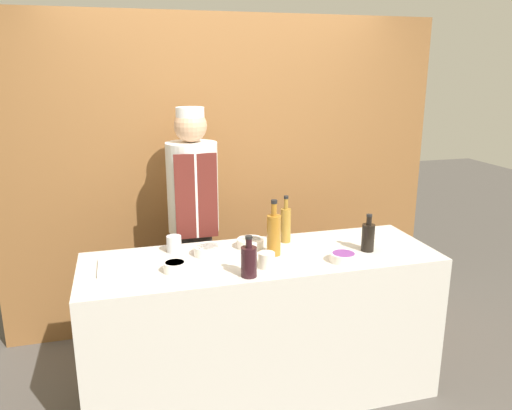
{
  "coord_description": "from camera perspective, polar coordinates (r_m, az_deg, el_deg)",
  "views": [
    {
      "loc": [
        -0.78,
        -2.67,
        2.01
      ],
      "look_at": [
        0.0,
        0.14,
        1.21
      ],
      "focal_mm": 35.0,
      "sensor_mm": 36.0,
      "label": 1
    }
  ],
  "objects": [
    {
      "name": "cup_steel",
      "position": [
        3.08,
        -9.35,
        -4.41
      ],
      "size": [
        0.09,
        0.09,
        0.1
      ],
      "color": "#B7B7BC",
      "rests_on": "counter"
    },
    {
      "name": "sauce_bowl_brown",
      "position": [
        3.01,
        -5.54,
        -5.13
      ],
      "size": [
        0.17,
        0.17,
        0.06
      ],
      "color": "white",
      "rests_on": "counter"
    },
    {
      "name": "bottle_soy",
      "position": [
        3.12,
        12.69,
        -3.54
      ],
      "size": [
        0.08,
        0.08,
        0.23
      ],
      "color": "black",
      "rests_on": "counter"
    },
    {
      "name": "sauce_bowl_green",
      "position": [
        3.11,
        -0.65,
        -4.33
      ],
      "size": [
        0.17,
        0.17,
        0.06
      ],
      "color": "white",
      "rests_on": "counter"
    },
    {
      "name": "cup_cream",
      "position": [
        2.81,
        1.21,
        -6.31
      ],
      "size": [
        0.09,
        0.09,
        0.09
      ],
      "color": "silver",
      "rests_on": "counter"
    },
    {
      "name": "cutting_board",
      "position": [
        2.92,
        -14.79,
        -6.72
      ],
      "size": [
        0.29,
        0.26,
        0.02
      ],
      "color": "white",
      "rests_on": "counter"
    },
    {
      "name": "sauce_bowl_white",
      "position": [
        2.79,
        -9.25,
        -6.94
      ],
      "size": [
        0.13,
        0.13,
        0.06
      ],
      "color": "white",
      "rests_on": "counter"
    },
    {
      "name": "cabinet_wall",
      "position": [
        3.93,
        -3.72,
        3.42
      ],
      "size": [
        3.38,
        0.18,
        2.4
      ],
      "color": "brown",
      "rests_on": "ground_plane"
    },
    {
      "name": "bottle_vinegar",
      "position": [
        3.19,
        3.41,
        -2.18
      ],
      "size": [
        0.07,
        0.07,
        0.31
      ],
      "color": "olive",
      "rests_on": "counter"
    },
    {
      "name": "bottle_amber",
      "position": [
        2.97,
        2.05,
        -3.28
      ],
      "size": [
        0.08,
        0.08,
        0.34
      ],
      "color": "#9E661E",
      "rests_on": "counter"
    },
    {
      "name": "sauce_bowl_purple",
      "position": [
        2.94,
        9.96,
        -5.85
      ],
      "size": [
        0.16,
        0.16,
        0.05
      ],
      "color": "white",
      "rests_on": "counter"
    },
    {
      "name": "bottle_wine",
      "position": [
        2.68,
        -0.82,
        -6.38
      ],
      "size": [
        0.09,
        0.09,
        0.23
      ],
      "color": "black",
      "rests_on": "counter"
    },
    {
      "name": "ground_plane",
      "position": [
        3.43,
        0.66,
        -20.49
      ],
      "size": [
        14.0,
        14.0,
        0.0
      ],
      "primitive_type": "plane",
      "color": "#4C4742"
    },
    {
      "name": "chef_center",
      "position": [
        3.5,
        -7.12,
        -2.1
      ],
      "size": [
        0.35,
        0.35,
        1.76
      ],
      "color": "#28282D",
      "rests_on": "ground_plane"
    },
    {
      "name": "counter",
      "position": [
        3.18,
        0.69,
        -13.7
      ],
      "size": [
        2.12,
        0.7,
        0.93
      ],
      "color": "beige",
      "rests_on": "ground_plane"
    }
  ]
}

